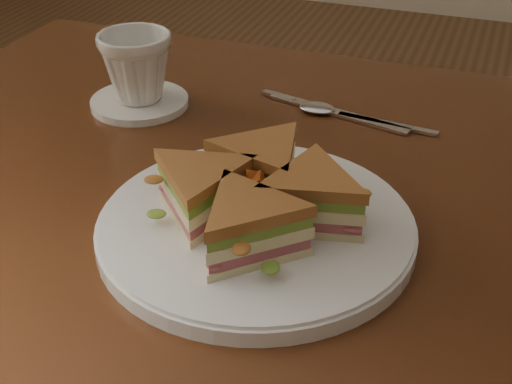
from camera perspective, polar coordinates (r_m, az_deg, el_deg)
table at (r=0.82m, az=5.42°, el=-6.20°), size 1.20×0.80×0.75m
plate at (r=0.70m, az=-0.00°, el=-2.92°), size 0.31×0.31×0.02m
sandwich_wedges at (r=0.68m, az=0.00°, el=-0.36°), size 0.24×0.24×0.06m
crisps_mound at (r=0.68m, az=0.00°, el=-0.64°), size 0.09×0.09×0.05m
spoon at (r=0.93m, az=6.22°, el=6.37°), size 0.18×0.04×0.01m
knife at (r=0.94m, az=5.74°, el=6.49°), size 0.21×0.06×0.00m
saucer at (r=0.97m, az=-9.29°, el=7.11°), size 0.13×0.13×0.01m
coffee_cup at (r=0.95m, az=-9.55°, el=9.83°), size 0.12×0.12×0.09m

